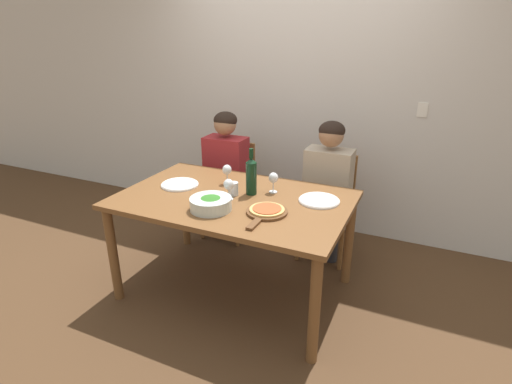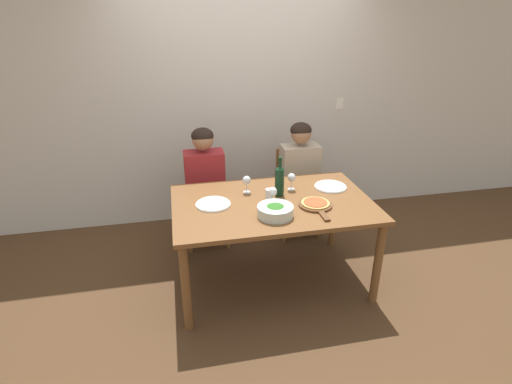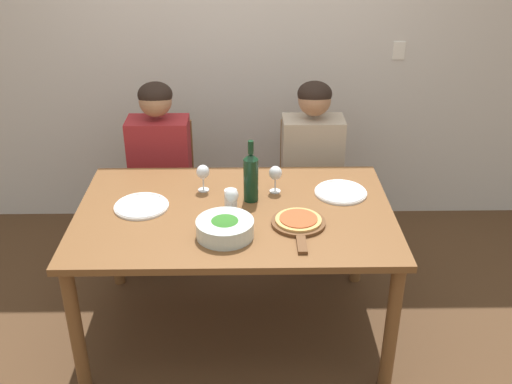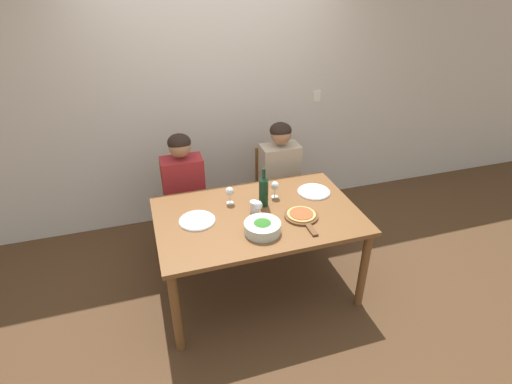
# 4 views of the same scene
# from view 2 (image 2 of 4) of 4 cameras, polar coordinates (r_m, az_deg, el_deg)

# --- Properties ---
(ground_plane) EXTENTS (40.00, 40.00, 0.00)m
(ground_plane) POSITION_cam_2_polar(r_m,az_deg,el_deg) (3.66, 2.17, -12.35)
(ground_plane) COLOR #4C331E
(back_wall) EXTENTS (10.00, 0.06, 2.70)m
(back_wall) POSITION_cam_2_polar(r_m,az_deg,el_deg) (4.35, -1.96, 13.26)
(back_wall) COLOR silver
(back_wall) RESTS_ON ground
(dining_table) EXTENTS (1.62, 1.03, 0.77)m
(dining_table) POSITION_cam_2_polar(r_m,az_deg,el_deg) (3.30, 2.36, -2.78)
(dining_table) COLOR brown
(dining_table) RESTS_ON ground
(chair_left) EXTENTS (0.42, 0.42, 0.89)m
(chair_left) POSITION_cam_2_polar(r_m,az_deg,el_deg) (4.10, -7.26, -0.52)
(chair_left) COLOR brown
(chair_left) RESTS_ON ground
(chair_right) EXTENTS (0.42, 0.42, 0.89)m
(chair_right) POSITION_cam_2_polar(r_m,az_deg,el_deg) (4.27, 5.69, 0.59)
(chair_right) COLOR brown
(chair_right) RESTS_ON ground
(person_woman) EXTENTS (0.47, 0.51, 1.21)m
(person_woman) POSITION_cam_2_polar(r_m,az_deg,el_deg) (3.90, -7.31, 2.11)
(person_woman) COLOR #28282D
(person_woman) RESTS_ON ground
(person_man) EXTENTS (0.47, 0.51, 1.21)m
(person_man) POSITION_cam_2_polar(r_m,az_deg,el_deg) (4.08, 6.29, 3.16)
(person_man) COLOR #28282D
(person_man) RESTS_ON ground
(wine_bottle) EXTENTS (0.08, 0.08, 0.34)m
(wine_bottle) POSITION_cam_2_polar(r_m,az_deg,el_deg) (3.32, 3.38, 1.73)
(wine_bottle) COLOR black
(wine_bottle) RESTS_ON dining_table
(broccoli_bowl) EXTENTS (0.28, 0.28, 0.09)m
(broccoli_bowl) POSITION_cam_2_polar(r_m,az_deg,el_deg) (3.02, 2.77, -2.71)
(broccoli_bowl) COLOR silver
(broccoli_bowl) RESTS_ON dining_table
(dinner_plate_left) EXTENTS (0.28, 0.28, 0.02)m
(dinner_plate_left) POSITION_cam_2_polar(r_m,az_deg,el_deg) (3.22, -6.15, -1.71)
(dinner_plate_left) COLOR white
(dinner_plate_left) RESTS_ON dining_table
(dinner_plate_right) EXTENTS (0.28, 0.28, 0.02)m
(dinner_plate_right) POSITION_cam_2_polar(r_m,az_deg,el_deg) (3.58, 10.59, 0.78)
(dinner_plate_right) COLOR white
(dinner_plate_right) RESTS_ON dining_table
(pizza_on_board) EXTENTS (0.27, 0.41, 0.04)m
(pizza_on_board) POSITION_cam_2_polar(r_m,az_deg,el_deg) (3.21, 8.54, -1.79)
(pizza_on_board) COLOR brown
(pizza_on_board) RESTS_ON dining_table
(wine_glass_left) EXTENTS (0.07, 0.07, 0.15)m
(wine_glass_left) POSITION_cam_2_polar(r_m,az_deg,el_deg) (3.38, -1.34, 1.56)
(wine_glass_left) COLOR silver
(wine_glass_left) RESTS_ON dining_table
(wine_glass_right) EXTENTS (0.07, 0.07, 0.15)m
(wine_glass_right) POSITION_cam_2_polar(r_m,az_deg,el_deg) (3.45, 5.09, 1.94)
(wine_glass_right) COLOR silver
(wine_glass_right) RESTS_ON dining_table
(wine_glass_centre) EXTENTS (0.07, 0.07, 0.15)m
(wine_glass_centre) POSITION_cam_2_polar(r_m,az_deg,el_deg) (3.17, 2.40, -0.08)
(wine_glass_centre) COLOR silver
(wine_glass_centre) RESTS_ON dining_table
(water_tumbler) EXTENTS (0.07, 0.07, 0.10)m
(water_tumbler) POSITION_cam_2_polar(r_m,az_deg,el_deg) (3.27, 1.90, -0.37)
(water_tumbler) COLOR silver
(water_tumbler) RESTS_ON dining_table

